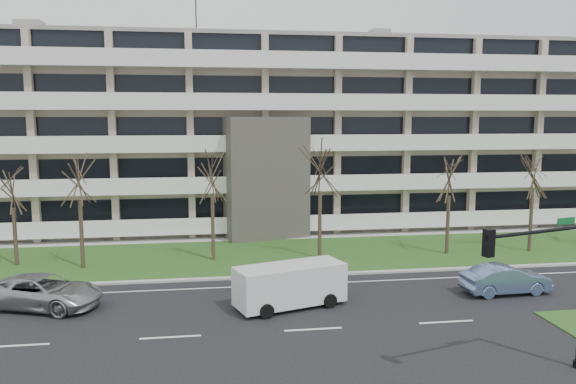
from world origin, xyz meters
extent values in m
plane|color=black|center=(0.00, 0.00, 0.00)|extent=(160.00, 160.00, 0.00)
cube|color=#294D19|center=(0.00, 13.00, 0.03)|extent=(90.00, 10.00, 0.06)
cube|color=#B2B2AD|center=(0.00, 8.00, 0.06)|extent=(90.00, 0.35, 0.12)
cube|color=#B2B2AD|center=(0.00, 18.50, 0.04)|extent=(90.00, 2.00, 0.08)
cube|color=white|center=(0.00, 6.50, 0.01)|extent=(90.00, 0.12, 0.01)
cube|color=tan|center=(0.00, 25.50, 7.50)|extent=(60.00, 12.00, 15.00)
cube|color=gray|center=(0.00, 25.50, 15.15)|extent=(60.50, 12.50, 0.30)
cube|color=#4C4742|center=(0.00, 18.50, 4.50)|extent=(6.39, 3.69, 9.00)
cube|color=black|center=(0.00, 18.30, 2.00)|extent=(4.92, 1.19, 3.50)
cube|color=gray|center=(-18.00, 25.50, 15.90)|extent=(2.00, 2.00, 1.20)
cylinder|color=black|center=(-5.00, 25.50, 17.00)|extent=(0.10, 0.10, 3.50)
cube|color=black|center=(0.00, 19.48, 2.10)|extent=(58.00, 0.10, 1.80)
cube|color=white|center=(0.00, 18.80, 0.60)|extent=(58.00, 1.40, 0.22)
cube|color=white|center=(0.00, 18.15, 1.20)|extent=(58.00, 0.08, 1.00)
cube|color=black|center=(0.00, 19.48, 5.10)|extent=(58.00, 0.10, 1.80)
cube|color=white|center=(0.00, 18.80, 3.60)|extent=(58.00, 1.40, 0.22)
cube|color=white|center=(0.00, 18.15, 4.20)|extent=(58.00, 0.08, 1.00)
cube|color=black|center=(0.00, 19.48, 8.10)|extent=(58.00, 0.10, 1.80)
cube|color=white|center=(0.00, 18.80, 6.60)|extent=(58.00, 1.40, 0.22)
cube|color=white|center=(0.00, 18.15, 7.20)|extent=(58.00, 0.08, 1.00)
cube|color=black|center=(0.00, 19.48, 11.10)|extent=(58.00, 0.10, 1.80)
cube|color=white|center=(0.00, 18.80, 9.60)|extent=(58.00, 1.40, 0.22)
cube|color=white|center=(0.00, 18.15, 10.20)|extent=(58.00, 0.08, 1.00)
cube|color=black|center=(0.00, 19.48, 14.10)|extent=(58.00, 0.10, 1.80)
cube|color=white|center=(0.00, 18.80, 12.60)|extent=(58.00, 1.40, 0.22)
cube|color=white|center=(0.00, 18.15, 13.20)|extent=(58.00, 0.08, 1.00)
imported|color=#A4A7AB|center=(-12.20, 4.57, 0.78)|extent=(6.18, 4.36, 1.56)
imported|color=#657FB0|center=(10.71, 3.41, 0.74)|extent=(4.60, 1.83, 1.49)
cube|color=white|center=(-0.55, 3.02, 1.11)|extent=(5.57, 3.42, 1.84)
cube|color=black|center=(-0.55, 3.02, 1.65)|extent=(5.16, 3.17, 0.68)
cube|color=white|center=(1.80, 3.77, 0.97)|extent=(0.88, 1.86, 1.16)
cylinder|color=black|center=(-1.83, 1.60, 0.34)|extent=(0.72, 0.44, 0.68)
cylinder|color=black|center=(-2.41, 3.45, 0.34)|extent=(0.72, 0.44, 0.68)
cylinder|color=black|center=(1.31, 2.60, 0.34)|extent=(0.72, 0.44, 0.68)
cylinder|color=black|center=(0.73, 4.44, 0.34)|extent=(0.72, 0.44, 0.68)
cylinder|color=black|center=(6.55, -5.64, 5.23)|extent=(4.54, 1.39, 0.13)
cube|color=black|center=(4.47, -6.23, 5.05)|extent=(0.36, 0.36, 0.90)
sphere|color=red|center=(4.47, -6.23, 5.33)|extent=(0.18, 0.18, 0.18)
sphere|color=orange|center=(4.47, -6.23, 5.05)|extent=(0.18, 0.18, 0.18)
sphere|color=green|center=(4.47, -6.23, 4.76)|extent=(0.18, 0.18, 0.18)
cube|color=#0C5926|center=(7.76, -5.30, 5.50)|extent=(0.79, 0.25, 0.23)
cylinder|color=#382B21|center=(-15.95, 12.75, 1.79)|extent=(0.24, 0.24, 3.57)
cylinder|color=#382B21|center=(-11.82, 11.51, 2.08)|extent=(0.24, 0.24, 4.17)
cylinder|color=#382B21|center=(-4.06, 12.31, 2.02)|extent=(0.24, 0.24, 4.04)
cylinder|color=#382B21|center=(2.68, 11.78, 2.18)|extent=(0.24, 0.24, 4.36)
cylinder|color=#382B21|center=(11.25, 11.75, 1.94)|extent=(0.24, 0.24, 3.89)
cylinder|color=#382B21|center=(17.01, 11.54, 1.95)|extent=(0.24, 0.24, 3.91)
camera|label=1|loc=(-4.38, -22.59, 9.04)|focal=35.00mm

